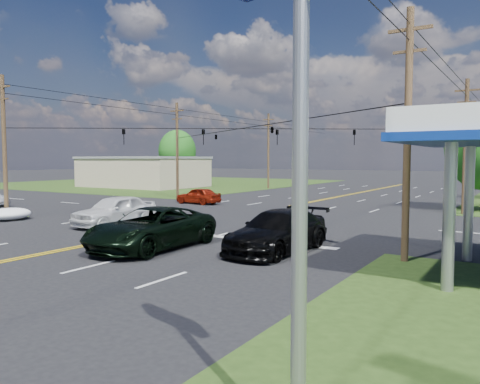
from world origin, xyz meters
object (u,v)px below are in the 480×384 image
Objects in this scene: pickup_dkgreen at (152,228)px; suv_black at (278,231)px; pole_sw at (4,144)px; retail_nw at (143,173)px; pole_ne at (465,145)px; pole_se at (408,132)px; pole_left_far at (268,150)px; pole_nw at (177,149)px; tree_far_l at (177,151)px; polesign_se at (301,21)px; pickup_white at (115,210)px.

pickup_dkgreen is 1.08× the size of suv_black.
suv_black is (20.98, -0.81, -4.04)m from pole_sw.
retail_nw is 2.47× the size of pickup_dkgreen.
pole_ne is 19.88m from suv_black.
pole_se is 45.22m from pole_left_far.
pole_left_far is at bearing 90.00° from pole_nw.
pickup_dkgreen is (33.00, -34.15, -1.10)m from retail_nw.
tree_far_l is 1.34× the size of pickup_dkgreen.
pole_sw is 21.38m from suv_black.
polesign_se is at bearing -61.13° from pole_left_far.
retail_nw is 49.55m from suv_black.
polesign_se is at bearing -58.69° from suv_black.
tree_far_l is at bearing 136.62° from suv_black.
retail_nw is 21.60m from pole_nw.
pickup_white is (9.31, -36.00, -4.26)m from pole_left_far.
pole_sw is 18.00m from pole_nw.
pole_se is 1.58× the size of suv_black.
pickup_dkgreen is at bearing -11.15° from pole_sw.
pole_left_far reaches higher than pole_nw.
polesign_se is at bearing -44.63° from retail_nw.
suv_black is at bearing -60.98° from pole_left_far.
pole_ne reaches higher than polesign_se.
pole_se reaches higher than pickup_white.
suv_black is at bearing -46.28° from tree_far_l.
polesign_se is at bearing -87.10° from pole_ne.
pickup_dkgreen is 5.50m from suv_black.
retail_nw is at bearing 142.59° from pole_nw.
retail_nw is at bearing 133.36° from pickup_white.
pole_nw is at bearing 90.00° from pole_sw.
pole_left_far reaches higher than pole_sw.
pole_left_far reaches higher than pickup_white.
retail_nw is 1.68× the size of pole_ne.
retail_nw is 1.60× the size of pole_left_far.
polesign_se is at bearing -83.11° from pole_se.
pole_left_far is at bearing 19.44° from retail_nw.
pole_se is 13.11m from polesign_se.
polesign_se is (27.57, -31.00, 0.65)m from pole_nw.
pole_se is at bearing -90.00° from pole_ne.
pole_ne is at bearing -36.16° from pole_left_far.
tree_far_l reaches higher than retail_nw.
pole_se is at bearing -35.79° from retail_nw.
pickup_dkgreen is (-10.00, -3.15, -4.01)m from pole_se.
retail_nw is 2.66× the size of suv_black.
pole_se is at bearing 96.89° from polesign_se.
pickup_white is (28.31, -40.00, -4.29)m from tree_far_l.
pickup_white is at bearing 6.13° from pole_sw.
tree_far_l is at bearing 127.40° from pickup_white.
pole_sw is at bearing -90.00° from pole_nw.
tree_far_l reaches higher than suv_black.
pole_left_far is 1.88× the size of pickup_white.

